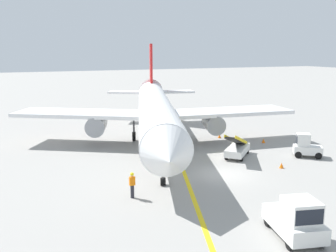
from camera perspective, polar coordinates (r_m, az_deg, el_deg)
ground_plane at (r=29.68m, az=8.31°, el=-7.12°), size 300.00×300.00×0.00m
taxi_line_yellow at (r=33.23m, az=1.68°, el=-4.98°), size 26.83×75.57×0.01m
airliner at (r=37.88m, az=-1.88°, el=2.34°), size 27.55×34.26×10.10m
pushback_tug at (r=20.66m, az=18.58°, el=-13.08°), size 2.73×3.96×2.20m
baggage_tug_near_wing at (r=35.86m, az=19.93°, el=-2.92°), size 2.71×2.45×2.10m
belt_loader_forward_hold at (r=34.29m, az=10.30°, el=-3.30°), size 4.48×4.36×2.59m
ground_crew_marshaller at (r=24.69m, az=-5.37°, el=-8.66°), size 0.36×0.24×1.70m
safety_cone_nose_left at (r=32.06m, az=16.60°, el=-5.67°), size 0.36×0.36×0.44m
safety_cone_nose_right at (r=44.20m, az=0.96°, el=-0.57°), size 0.36×0.36×0.44m
safety_cone_wingtip_right at (r=41.45m, az=7.70°, el=-1.48°), size 0.36×0.36×0.44m
safety_cone_tail_area at (r=40.15m, az=14.09°, el=-2.14°), size 0.36×0.36×0.44m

